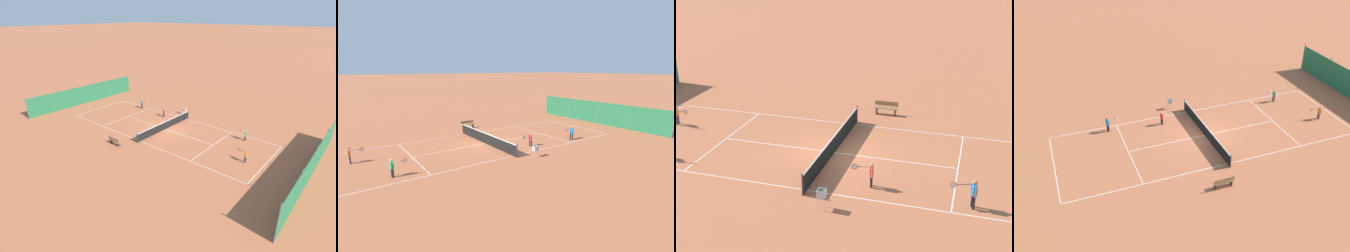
# 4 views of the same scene
# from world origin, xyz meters

# --- Properties ---
(ground_plane) EXTENTS (600.00, 600.00, 0.00)m
(ground_plane) POSITION_xyz_m (0.00, 0.00, 0.00)
(ground_plane) COLOR #B7603D
(court_line_markings) EXTENTS (8.25, 23.85, 0.01)m
(court_line_markings) POSITION_xyz_m (0.00, 0.00, 0.00)
(court_line_markings) COLOR white
(court_line_markings) RESTS_ON ground
(tennis_net) EXTENTS (9.18, 0.08, 1.06)m
(tennis_net) POSITION_xyz_m (0.00, 0.00, 0.50)
(tennis_net) COLOR #2D2D2D
(tennis_net) RESTS_ON ground
(player_far_baseline) EXTENTS (0.41, 1.04, 1.20)m
(player_far_baseline) POSITION_xyz_m (-3.10, 8.37, 0.70)
(player_far_baseline) COLOR black
(player_far_baseline) RESTS_ON ground
(player_near_baseline) EXTENTS (0.42, 1.11, 1.30)m
(player_near_baseline) POSITION_xyz_m (-3.46, -7.18, 0.76)
(player_near_baseline) COLOR black
(player_near_baseline) RESTS_ON ground
(player_far_service) EXTENTS (0.38, 1.03, 1.17)m
(player_far_service) POSITION_xyz_m (-2.93, -2.66, 0.69)
(player_far_service) COLOR black
(player_far_service) RESTS_ON ground
(player_near_service) EXTENTS (0.41, 1.00, 1.20)m
(player_near_service) POSITION_xyz_m (1.08, 10.27, 0.70)
(player_near_service) COLOR #23284C
(player_near_service) RESTS_ON ground
(tennis_ball_alley_right) EXTENTS (0.07, 0.07, 0.07)m
(tennis_ball_alley_right) POSITION_xyz_m (2.96, -4.82, 0.03)
(tennis_ball_alley_right) COLOR #CCE033
(tennis_ball_alley_right) RESTS_ON ground
(tennis_ball_by_net_left) EXTENTS (0.07, 0.07, 0.07)m
(tennis_ball_by_net_left) POSITION_xyz_m (-1.19, -3.35, 0.03)
(tennis_ball_by_net_left) COLOR #CCE033
(tennis_ball_by_net_left) RESTS_ON ground
(tennis_ball_far_corner) EXTENTS (0.07, 0.07, 0.07)m
(tennis_ball_far_corner) POSITION_xyz_m (-2.65, 8.06, 0.03)
(tennis_ball_far_corner) COLOR #CCE033
(tennis_ball_far_corner) RESTS_ON ground
(ball_hopper) EXTENTS (0.36, 0.36, 0.89)m
(ball_hopper) POSITION_xyz_m (-5.30, -1.14, 0.66)
(ball_hopper) COLOR #B7B7BC
(ball_hopper) RESTS_ON ground
(courtside_bench) EXTENTS (0.36, 1.50, 0.84)m
(courtside_bench) POSITION_xyz_m (6.34, -1.44, 0.45)
(courtside_bench) COLOR olive
(courtside_bench) RESTS_ON ground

